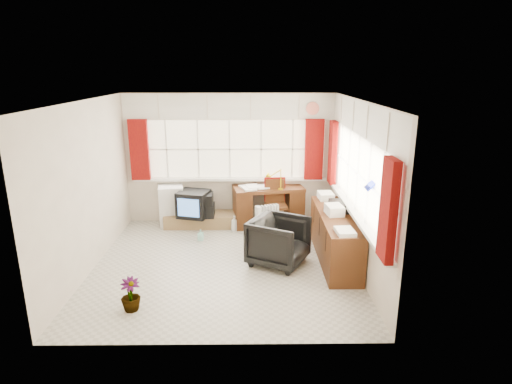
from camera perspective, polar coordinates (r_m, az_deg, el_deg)
ground at (r=6.76m, az=-4.14°, el=-9.62°), size 4.00×4.00×0.00m
room_walls at (r=6.26m, az=-4.42°, el=2.85°), size 4.00×4.00×4.00m
window_back at (r=8.27m, az=-3.48°, el=2.22°), size 3.70×0.12×3.60m
window_right at (r=6.57m, az=12.87°, el=-1.88°), size 0.12×3.70×3.60m
curtains at (r=7.17m, az=3.48°, el=4.23°), size 3.83×3.83×1.15m
overhead_cabinets at (r=7.11m, az=4.01°, el=10.60°), size 3.98×3.98×0.48m
desk at (r=8.27m, az=1.62°, el=-1.52°), size 1.41×0.87×0.80m
desk_lamp at (r=7.92m, az=3.34°, el=2.22°), size 0.16×0.14×0.39m
task_chair at (r=8.05m, az=2.57°, el=-1.34°), size 0.43×0.45×0.97m
office_chair at (r=6.64m, az=3.07°, el=-6.57°), size 1.09×1.08×0.74m
radiator at (r=7.80m, az=1.67°, el=-4.14°), size 0.41×0.27×0.57m
credenza at (r=6.90m, az=10.46°, el=-5.79°), size 0.50×2.00×0.85m
file_tray at (r=6.96m, az=11.01°, el=-1.86°), size 0.35×0.43×0.13m
tv_bench at (r=8.34m, az=-7.24°, el=-3.65°), size 1.40×0.50×0.25m
crt_tv at (r=8.09m, az=-8.31°, el=-1.57°), size 0.65×0.62×0.49m
hifi_stack at (r=8.10m, az=-7.74°, el=-1.77°), size 0.62×0.40×0.44m
mini_fridge at (r=8.42m, az=-11.21°, el=-1.74°), size 0.54×0.54×0.78m
spray_bottle_a at (r=8.01m, az=-2.93°, el=-4.21°), size 0.15×0.15×0.30m
spray_bottle_b at (r=7.66m, az=-7.39°, el=-5.70°), size 0.10×0.10×0.20m
flower_vase at (r=5.71m, az=-16.39°, el=-13.00°), size 0.32×0.32×0.43m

